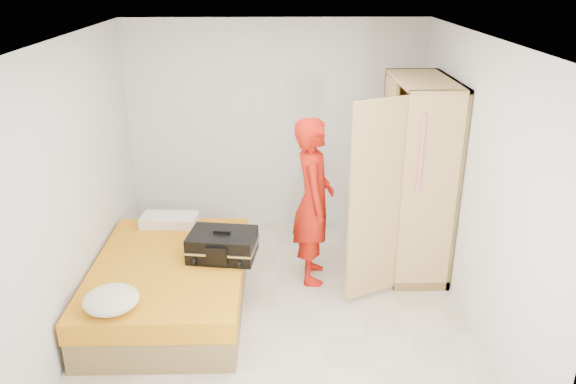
{
  "coord_description": "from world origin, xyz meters",
  "views": [
    {
      "loc": [
        -0.0,
        -4.7,
        3.14
      ],
      "look_at": [
        0.11,
        0.61,
        1.0
      ],
      "focal_mm": 35.0,
      "sensor_mm": 36.0,
      "label": 1
    }
  ],
  "objects_px": {
    "person": "(313,201)",
    "suitcase": "(222,245)",
    "bed": "(170,285)",
    "wardrobe": "(413,183)",
    "round_cushion": "(111,300)"
  },
  "relations": [
    {
      "from": "wardrobe",
      "to": "suitcase",
      "type": "distance_m",
      "value": 2.13
    },
    {
      "from": "bed",
      "to": "person",
      "type": "bearing_deg",
      "value": 21.48
    },
    {
      "from": "person",
      "to": "suitcase",
      "type": "bearing_deg",
      "value": 117.34
    },
    {
      "from": "wardrobe",
      "to": "person",
      "type": "relative_size",
      "value": 1.18
    },
    {
      "from": "wardrobe",
      "to": "suitcase",
      "type": "bearing_deg",
      "value": -161.38
    },
    {
      "from": "wardrobe",
      "to": "suitcase",
      "type": "height_order",
      "value": "wardrobe"
    },
    {
      "from": "bed",
      "to": "wardrobe",
      "type": "height_order",
      "value": "wardrobe"
    },
    {
      "from": "bed",
      "to": "suitcase",
      "type": "distance_m",
      "value": 0.65
    },
    {
      "from": "person",
      "to": "bed",
      "type": "bearing_deg",
      "value": 112.31
    },
    {
      "from": "round_cushion",
      "to": "wardrobe",
      "type": "bearing_deg",
      "value": 28.76
    },
    {
      "from": "person",
      "to": "suitcase",
      "type": "relative_size",
      "value": 2.49
    },
    {
      "from": "bed",
      "to": "suitcase",
      "type": "relative_size",
      "value": 2.83
    },
    {
      "from": "bed",
      "to": "suitcase",
      "type": "xyz_separation_m",
      "value": [
        0.52,
        0.11,
        0.37
      ]
    },
    {
      "from": "suitcase",
      "to": "round_cushion",
      "type": "relative_size",
      "value": 1.57
    },
    {
      "from": "person",
      "to": "round_cushion",
      "type": "distance_m",
      "value": 2.23
    }
  ]
}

